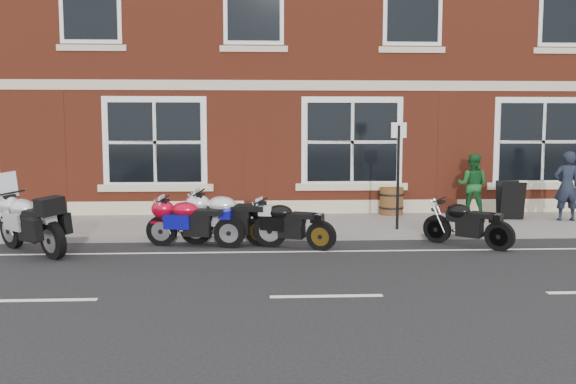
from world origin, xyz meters
name	(u,v)px	position (x,y,z in m)	size (l,w,h in m)	color
ground	(308,254)	(0.00, 0.00, 0.00)	(80.00, 80.00, 0.00)	black
sidewalk	(298,226)	(0.00, 3.00, 0.06)	(30.00, 3.00, 0.12)	slate
kerb	(303,237)	(0.00, 1.42, 0.06)	(30.00, 0.16, 0.12)	slate
pub_building	(283,19)	(0.00, 10.50, 6.00)	(24.00, 12.00, 12.00)	maroon
moto_touring_silver	(31,221)	(-5.23, 0.38, 0.61)	(1.73, 1.70, 1.50)	black
moto_sport_red	(194,221)	(-2.22, 0.84, 0.52)	(1.99, 0.54, 0.90)	black
moto_sport_black	(288,223)	(-0.35, 0.60, 0.49)	(1.76, 0.98, 0.86)	black
moto_sport_silver	(231,217)	(-1.48, 0.94, 0.57)	(2.18, 0.71, 1.00)	black
moto_naked_black	(466,222)	(3.20, 0.57, 0.49)	(1.46, 1.40, 0.85)	black
pedestrian_left	(567,186)	(6.45, 3.04, 0.95)	(0.61, 0.40, 1.67)	black
pedestrian_right	(472,185)	(4.47, 3.94, 0.90)	(0.76, 0.59, 1.57)	#164F21
a_board_sign	(510,200)	(5.21, 3.33, 0.59)	(0.56, 0.37, 0.93)	black
barrel_planter	(391,201)	(2.50, 4.30, 0.47)	(0.63, 0.63, 0.70)	#552916
parking_sign	(398,168)	(2.13, 2.00, 1.47)	(0.33, 0.06, 2.34)	black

